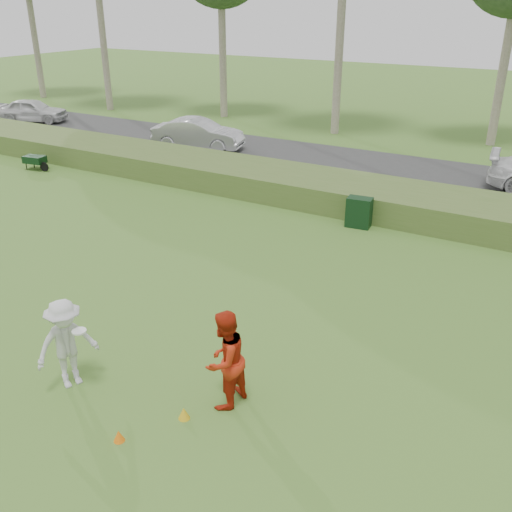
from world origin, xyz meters
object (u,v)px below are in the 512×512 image
Objects in this scene: car_left at (33,110)px; car_mid at (198,134)px; player_red at (225,360)px; utility_cabinet at (359,212)px; cone_yellow at (184,413)px; cone_orange at (119,436)px; player_white at (67,344)px.

car_mid is at bearing -115.10° from car_left.
utility_cabinet is (-1.13, 9.76, -0.47)m from player_red.
player_red is at bearing 60.32° from cone_yellow.
car_mid is (-10.60, 5.84, 0.30)m from utility_cabinet.
player_red reaches higher than cone_yellow.
car_left is (-23.08, 6.33, 0.25)m from utility_cabinet.
cone_orange is 0.92× the size of cone_yellow.
cone_orange is (1.88, -0.73, -0.81)m from player_white.
car_mid is at bearing 121.67° from cone_orange.
player_white is 1.85× the size of utility_cabinet.
player_white is at bearing -151.59° from car_left.
cone_yellow is at bearing -92.13° from utility_cabinet.
cone_orange is 0.22× the size of utility_cabinet.
car_mid is at bearing -137.90° from player_red.
car_left is (-23.18, 17.84, 0.64)m from cone_orange.
player_red is at bearing -47.39° from player_white.
cone_yellow is 29.15m from car_left.
player_red is 8.25× the size of cone_yellow.
player_red is 29.08m from car_left.
cone_yellow is at bearing -24.53° from player_red.
player_white is 2.64m from cone_yellow.
car_mid is (-8.82, 16.61, -0.13)m from player_white.
cone_yellow is (2.50, 0.28, -0.80)m from player_white.
player_red is 2.20m from cone_orange.
car_left is (-23.80, 16.83, 0.63)m from cone_yellow.
car_left is (-24.22, 16.09, -0.22)m from player_red.
cone_orange is at bearing -150.41° from car_left.
cone_yellow is at bearing -160.05° from car_mid.
utility_cabinet is at bearing 93.91° from cone_yellow.
car_mid is (-11.31, 16.33, 0.68)m from cone_yellow.
cone_orange is 1.19m from cone_yellow.
utility_cabinet is at bearing -133.62° from car_mid.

